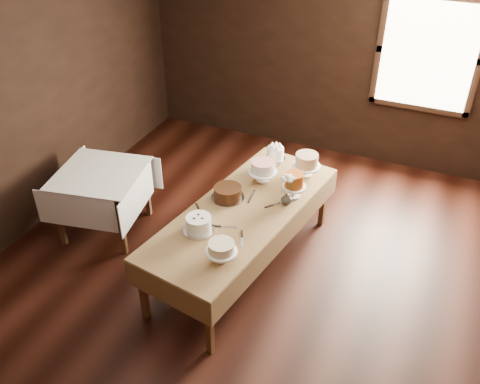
# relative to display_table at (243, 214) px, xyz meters

# --- Properties ---
(floor) EXTENTS (5.00, 6.00, 0.01)m
(floor) POSITION_rel_display_table_xyz_m (-0.03, -0.22, -0.69)
(floor) COLOR black
(floor) RESTS_ON ground
(wall_back) EXTENTS (5.00, 0.02, 2.80)m
(wall_back) POSITION_rel_display_table_xyz_m (-0.03, 2.78, 0.71)
(wall_back) COLOR black
(wall_back) RESTS_ON ground
(wall_left) EXTENTS (0.02, 6.00, 2.80)m
(wall_left) POSITION_rel_display_table_xyz_m (-2.53, -0.22, 0.71)
(wall_left) COLOR black
(wall_left) RESTS_ON ground
(window) EXTENTS (1.10, 0.05, 1.30)m
(window) POSITION_rel_display_table_xyz_m (1.27, 2.72, 0.91)
(window) COLOR #FFEABF
(window) RESTS_ON wall_back
(display_table) EXTENTS (1.33, 2.51, 0.74)m
(display_table) POSITION_rel_display_table_xyz_m (0.00, 0.00, 0.00)
(display_table) COLOR #482A18
(display_table) RESTS_ON ground
(side_table) EXTENTS (1.07, 1.07, 0.77)m
(side_table) POSITION_rel_display_table_xyz_m (-1.69, -0.04, -0.01)
(side_table) COLOR #482A18
(side_table) RESTS_ON ground
(cake_meringue) EXTENTS (0.26, 0.26, 0.24)m
(cake_meringue) POSITION_rel_display_table_xyz_m (-0.01, 0.92, 0.16)
(cake_meringue) COLOR silver
(cake_meringue) RESTS_ON display_table
(cake_speckled) EXTENTS (0.31, 0.31, 0.27)m
(cake_speckled) POSITION_rel_display_table_xyz_m (0.37, 0.85, 0.17)
(cake_speckled) COLOR white
(cake_speckled) RESTS_ON display_table
(cake_lattice) EXTENTS (0.34, 0.34, 0.24)m
(cake_lattice) POSITION_rel_display_table_xyz_m (-0.02, 0.56, 0.16)
(cake_lattice) COLOR white
(cake_lattice) RESTS_ON display_table
(cake_caramel) EXTENTS (0.25, 0.25, 0.29)m
(cake_caramel) POSITION_rel_display_table_xyz_m (0.38, 0.41, 0.18)
(cake_caramel) COLOR white
(cake_caramel) RESTS_ON display_table
(cake_chocolate) EXTENTS (0.36, 0.36, 0.13)m
(cake_chocolate) POSITION_rel_display_table_xyz_m (-0.22, 0.11, 0.12)
(cake_chocolate) COLOR silver
(cake_chocolate) RESTS_ON display_table
(cake_swirl) EXTENTS (0.33, 0.33, 0.15)m
(cake_swirl) POSITION_rel_display_table_xyz_m (-0.25, -0.47, 0.13)
(cake_swirl) COLOR silver
(cake_swirl) RESTS_ON display_table
(cake_cream) EXTENTS (0.32, 0.32, 0.20)m
(cake_cream) POSITION_rel_display_table_xyz_m (0.12, -0.76, 0.14)
(cake_cream) COLOR white
(cake_cream) RESTS_ON display_table
(cake_server_a) EXTENTS (0.24, 0.10, 0.01)m
(cake_server_a) POSITION_rel_display_table_xyz_m (-0.01, -0.32, 0.06)
(cake_server_a) COLOR silver
(cake_server_a) RESTS_ON display_table
(cake_server_b) EXTENTS (0.12, 0.23, 0.01)m
(cake_server_b) POSITION_rel_display_table_xyz_m (0.19, -0.47, 0.06)
(cake_server_b) COLOR silver
(cake_server_b) RESTS_ON display_table
(cake_server_c) EXTENTS (0.05, 0.24, 0.01)m
(cake_server_c) POSITION_rel_display_table_xyz_m (-0.01, 0.29, 0.06)
(cake_server_c) COLOR silver
(cake_server_c) RESTS_ON display_table
(cake_server_d) EXTENTS (0.18, 0.20, 0.01)m
(cake_server_d) POSITION_rel_display_table_xyz_m (0.29, 0.23, 0.06)
(cake_server_d) COLOR silver
(cake_server_d) RESTS_ON display_table
(cake_server_e) EXTENTS (0.18, 0.19, 0.01)m
(cake_server_e) POSITION_rel_display_table_xyz_m (-0.36, -0.23, 0.06)
(cake_server_e) COLOR silver
(cake_server_e) RESTS_ON display_table
(flower_vase) EXTENTS (0.16, 0.16, 0.12)m
(flower_vase) POSITION_rel_display_table_xyz_m (0.36, 0.27, 0.11)
(flower_vase) COLOR #2D2823
(flower_vase) RESTS_ON display_table
(flower_bouquet) EXTENTS (0.14, 0.14, 0.20)m
(flower_bouquet) POSITION_rel_display_table_xyz_m (0.36, 0.27, 0.29)
(flower_bouquet) COLOR white
(flower_bouquet) RESTS_ON flower_vase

